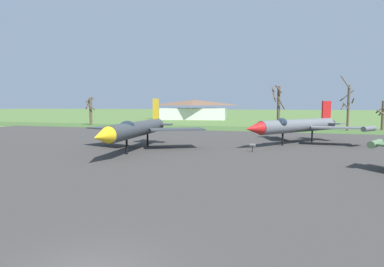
{
  "coord_description": "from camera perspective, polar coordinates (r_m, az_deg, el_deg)",
  "views": [
    {
      "loc": [
        5.5,
        -7.18,
        4.86
      ],
      "look_at": [
        -3.24,
        19.91,
        2.3
      ],
      "focal_mm": 30.29,
      "sensor_mm": 36.0,
      "label": 1
    }
  ],
  "objects": [
    {
      "name": "jet_fighter_front_left",
      "position": [
        34.05,
        -9.81,
        0.81
      ],
      "size": [
        13.82,
        17.1,
        5.57
      ],
      "color": "#33383D",
      "rests_on": "ground"
    },
    {
      "name": "grass_verge_strip",
      "position": [
        64.15,
        12.91,
        0.7
      ],
      "size": [
        169.69,
        12.0,
        0.06
      ],
      "primitive_type": "cube",
      "color": "#3D5B29",
      "rests_on": "ground"
    },
    {
      "name": "jet_fighter_rear_right",
      "position": [
        41.39,
        17.95,
        1.36
      ],
      "size": [
        14.37,
        15.87,
        5.31
      ],
      "color": "#565B60",
      "rests_on": "ground"
    },
    {
      "name": "bare_tree_center",
      "position": [
        65.91,
        25.74,
        4.52
      ],
      "size": [
        2.61,
        3.0,
        10.13
      ],
      "color": "brown",
      "rests_on": "ground"
    },
    {
      "name": "visitor_building",
      "position": [
        105.76,
        0.36,
        4.2
      ],
      "size": [
        23.16,
        15.39,
        6.36
      ],
      "color": "silver",
      "rests_on": "ground"
    },
    {
      "name": "info_placard_rear_right",
      "position": [
        33.32,
        10.58,
        -2.33
      ],
      "size": [
        0.66,
        0.34,
        0.87
      ],
      "color": "black",
      "rests_on": "ground"
    },
    {
      "name": "asphalt_apron",
      "position": [
        27.15,
        5.93,
        -5.14
      ],
      "size": [
        109.69,
        63.19,
        0.05
      ],
      "primitive_type": "cube",
      "color": "#383533",
      "rests_on": "ground"
    },
    {
      "name": "bare_tree_left_of_center",
      "position": [
        67.42,
        14.89,
        5.01
      ],
      "size": [
        2.83,
        2.34,
        8.76
      ],
      "color": "brown",
      "rests_on": "ground"
    },
    {
      "name": "bare_tree_far_left",
      "position": [
        79.41,
        -17.44,
        4.02
      ],
      "size": [
        2.53,
        2.51,
        6.7
      ],
      "color": "brown",
      "rests_on": "ground"
    },
    {
      "name": "bare_tree_right_of_center",
      "position": [
        70.64,
        30.6,
        2.9
      ],
      "size": [
        2.31,
        2.55,
        5.54
      ],
      "color": "brown",
      "rests_on": "ground"
    }
  ]
}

